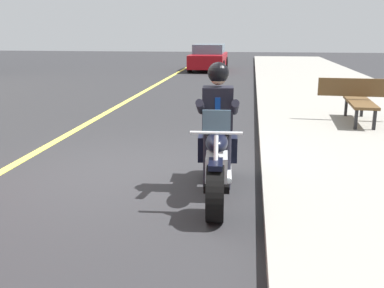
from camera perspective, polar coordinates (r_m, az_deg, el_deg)
ground_plane at (r=6.91m, az=-7.96°, el=-3.76°), size 80.00×80.00×0.00m
lane_center_stripe at (r=7.68m, az=-22.52°, el=-2.86°), size 60.00×0.16×0.01m
motorcycle_main at (r=5.86m, az=3.23°, el=-2.33°), size 2.22×0.67×1.26m
rider_main at (r=5.91m, az=3.32°, el=3.63°), size 0.64×0.57×1.74m
car_silver at (r=24.90m, az=2.18°, el=11.04°), size 4.60×1.92×1.40m
bench_sidewalk at (r=10.56m, az=20.75°, el=5.70°), size 1.83×1.80×0.95m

